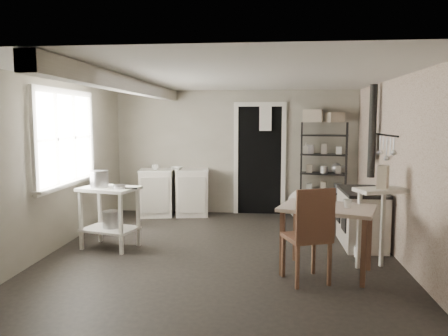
# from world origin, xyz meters

# --- Properties ---
(floor) EXTENTS (5.00, 5.00, 0.00)m
(floor) POSITION_xyz_m (0.00, 0.00, 0.00)
(floor) COLOR black
(floor) RESTS_ON ground
(ceiling) EXTENTS (5.00, 5.00, 0.00)m
(ceiling) POSITION_xyz_m (0.00, 0.00, 2.30)
(ceiling) COLOR silver
(ceiling) RESTS_ON wall_back
(wall_back) EXTENTS (4.50, 0.02, 2.30)m
(wall_back) POSITION_xyz_m (0.00, 2.50, 1.15)
(wall_back) COLOR #9E9887
(wall_back) RESTS_ON ground
(wall_front) EXTENTS (4.50, 0.02, 2.30)m
(wall_front) POSITION_xyz_m (0.00, -2.50, 1.15)
(wall_front) COLOR #9E9887
(wall_front) RESTS_ON ground
(wall_left) EXTENTS (0.02, 5.00, 2.30)m
(wall_left) POSITION_xyz_m (-2.25, 0.00, 1.15)
(wall_left) COLOR #9E9887
(wall_left) RESTS_ON ground
(wall_right) EXTENTS (0.02, 5.00, 2.30)m
(wall_right) POSITION_xyz_m (2.25, 0.00, 1.15)
(wall_right) COLOR #9E9887
(wall_right) RESTS_ON ground
(window) EXTENTS (0.12, 1.76, 1.28)m
(window) POSITION_xyz_m (-2.22, 0.20, 1.50)
(window) COLOR silver
(window) RESTS_ON wall_left
(doorway) EXTENTS (0.96, 0.10, 2.08)m
(doorway) POSITION_xyz_m (0.45, 2.47, 1.00)
(doorway) COLOR silver
(doorway) RESTS_ON ground
(ceiling_beam) EXTENTS (0.18, 5.00, 0.18)m
(ceiling_beam) POSITION_xyz_m (-1.20, 0.00, 2.20)
(ceiling_beam) COLOR silver
(ceiling_beam) RESTS_ON ceiling
(wallpaper_panel) EXTENTS (0.01, 5.00, 2.30)m
(wallpaper_panel) POSITION_xyz_m (2.24, 0.00, 1.15)
(wallpaper_panel) COLOR beige
(wallpaper_panel) RESTS_ON wall_right
(utensil_rail) EXTENTS (0.06, 1.20, 0.44)m
(utensil_rail) POSITION_xyz_m (2.19, 0.60, 1.55)
(utensil_rail) COLOR #A8A7AA
(utensil_rail) RESTS_ON wall_right
(prep_table) EXTENTS (0.85, 0.70, 0.85)m
(prep_table) POSITION_xyz_m (-1.55, 0.07, 0.40)
(prep_table) COLOR silver
(prep_table) RESTS_ON ground
(stockpot) EXTENTS (0.31, 0.31, 0.26)m
(stockpot) POSITION_xyz_m (-1.68, 0.06, 0.94)
(stockpot) COLOR #A8A7AA
(stockpot) RESTS_ON prep_table
(saucepan) EXTENTS (0.18, 0.18, 0.09)m
(saucepan) POSITION_xyz_m (-1.37, -0.03, 0.85)
(saucepan) COLOR #A8A7AA
(saucepan) RESTS_ON prep_table
(bucket) EXTENTS (0.25, 0.25, 0.26)m
(bucket) POSITION_xyz_m (-1.54, 0.08, 0.39)
(bucket) COLOR #A8A7AA
(bucket) RESTS_ON prep_table
(base_cabinets) EXTENTS (1.38, 0.76, 0.86)m
(base_cabinets) POSITION_xyz_m (-1.11, 2.18, 0.46)
(base_cabinets) COLOR beige
(base_cabinets) RESTS_ON ground
(mixing_bowl) EXTENTS (0.34, 0.34, 0.07)m
(mixing_bowl) POSITION_xyz_m (-1.04, 2.13, 0.95)
(mixing_bowl) COLOR silver
(mixing_bowl) RESTS_ON base_cabinets
(counter_cup) EXTENTS (0.15, 0.15, 0.10)m
(counter_cup) POSITION_xyz_m (-1.44, 2.08, 0.97)
(counter_cup) COLOR silver
(counter_cup) RESTS_ON base_cabinets
(shelf_rack) EXTENTS (0.86, 0.48, 1.71)m
(shelf_rack) POSITION_xyz_m (1.61, 2.31, 0.95)
(shelf_rack) COLOR black
(shelf_rack) RESTS_ON ground
(shelf_jar) EXTENTS (0.10, 0.10, 0.20)m
(shelf_jar) POSITION_xyz_m (1.28, 2.33, 1.37)
(shelf_jar) COLOR silver
(shelf_jar) RESTS_ON shelf_rack
(storage_box_a) EXTENTS (0.38, 0.35, 0.22)m
(storage_box_a) POSITION_xyz_m (1.40, 2.33, 2.01)
(storage_box_a) COLOR beige
(storage_box_a) RESTS_ON shelf_rack
(storage_box_b) EXTENTS (0.34, 0.33, 0.17)m
(storage_box_b) POSITION_xyz_m (1.77, 2.27, 1.99)
(storage_box_b) COLOR beige
(storage_box_b) RESTS_ON shelf_rack
(stove) EXTENTS (0.56, 1.00, 0.78)m
(stove) POSITION_xyz_m (1.92, 0.54, 0.44)
(stove) COLOR beige
(stove) RESTS_ON ground
(stovepipe) EXTENTS (0.11, 0.11, 1.36)m
(stovepipe) POSITION_xyz_m (2.13, 1.01, 1.59)
(stovepipe) COLOR black
(stovepipe) RESTS_ON stove
(side_ledge) EXTENTS (0.69, 0.51, 0.95)m
(side_ledge) POSITION_xyz_m (1.95, -0.36, 0.43)
(side_ledge) COLOR silver
(side_ledge) RESTS_ON ground
(oats_box) EXTENTS (0.17, 0.21, 0.27)m
(oats_box) POSITION_xyz_m (1.95, -0.36, 1.01)
(oats_box) COLOR beige
(oats_box) RESTS_ON side_ledge
(work_table) EXTENTS (1.20, 1.01, 0.78)m
(work_table) POSITION_xyz_m (1.28, -0.64, 0.38)
(work_table) COLOR beige
(work_table) RESTS_ON ground
(table_cup) EXTENTS (0.13, 0.13, 0.10)m
(table_cup) POSITION_xyz_m (1.49, -0.72, 0.81)
(table_cup) COLOR silver
(table_cup) RESTS_ON work_table
(chair) EXTENTS (0.57, 0.58, 1.06)m
(chair) POSITION_xyz_m (1.02, -0.94, 0.48)
(chair) COLOR #533323
(chair) RESTS_ON ground
(flour_sack) EXTENTS (0.50, 0.45, 0.51)m
(flour_sack) POSITION_xyz_m (1.17, 2.12, 0.24)
(flour_sack) COLOR silver
(flour_sack) RESTS_ON ground
(floor_crock) EXTENTS (0.12, 0.12, 0.13)m
(floor_crock) POSITION_xyz_m (1.77, -0.02, 0.08)
(floor_crock) COLOR silver
(floor_crock) RESTS_ON ground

